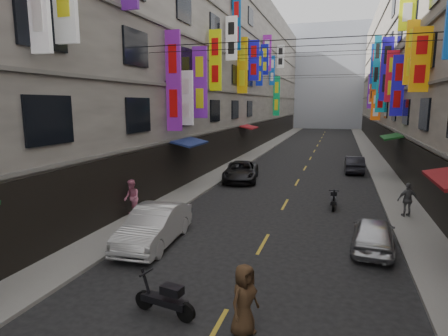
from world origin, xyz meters
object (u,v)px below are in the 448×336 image
Objects in this scene: pedestrian_crossing at (244,300)px; pedestrian_rfar at (408,200)px; car_left_far at (241,171)px; pedestrian_lfar at (132,198)px; scooter_crossing at (165,299)px; car_right_far at (354,164)px; scooter_far_right at (333,200)px; car_right_mid at (373,234)px; car_left_mid at (154,226)px.

pedestrian_rfar is at bearing 0.83° from pedestrian_crossing.
pedestrian_lfar is (-2.72, -9.99, 0.32)m from car_left_far.
pedestrian_rfar reaches higher than car_left_far.
pedestrian_rfar is 0.94× the size of pedestrian_crossing.
scooter_crossing is at bearing 111.92° from pedestrian_crossing.
scooter_crossing is at bearing 38.58° from pedestrian_rfar.
car_right_far is (7.71, 5.72, -0.02)m from car_left_far.
scooter_far_right is 1.05× the size of pedestrian_crossing.
pedestrian_lfar reaches higher than car_left_far.
car_right_mid is at bearing 104.39° from scooter_far_right.
scooter_far_right is 1.03× the size of pedestrian_lfar.
scooter_far_right is 12.01m from pedestrian_crossing.
pedestrian_rfar is at bearing -42.07° from car_left_far.
car_left_mid is at bearing 15.62° from pedestrian_rfar.
car_right_far is 23.12m from pedestrian_crossing.
scooter_crossing is at bearing 53.84° from car_right_mid.
car_right_mid reaches higher than scooter_crossing.
pedestrian_rfar is (12.40, 3.74, -0.07)m from pedestrian_lfar.
car_right_far is at bearing -2.90° from scooter_crossing.
pedestrian_crossing is at bearing 47.30° from pedestrian_rfar.
car_left_far is 10.36m from pedestrian_lfar.
car_right_far is 12.14m from pedestrian_rfar.
pedestrian_rfar is (1.97, -11.97, 0.28)m from car_right_far.
scooter_crossing is 1.11× the size of pedestrian_rfar.
pedestrian_rfar reaches higher than car_right_far.
pedestrian_lfar reaches higher than car_right_mid.
scooter_crossing is 2.15m from pedestrian_crossing.
car_right_far is (1.37, 11.04, 0.21)m from scooter_far_right.
car_left_far is at bearing -41.03° from scooter_far_right.
pedestrian_lfar is (-2.57, 2.67, 0.25)m from car_left_mid.
pedestrian_crossing is at bearing -47.84° from car_left_mid.
pedestrian_crossing is at bearing 67.40° from car_right_mid.
car_right_far reaches higher than car_right_mid.
car_left_far is 9.60m from car_right_far.
scooter_crossing is 1.03× the size of pedestrian_lfar.
pedestrian_lfar reaches higher than scooter_crossing.
car_left_mid reaches higher than car_right_mid.
car_left_far reaches higher than scooter_crossing.
pedestrian_crossing reaches higher than car_left_far.
scooter_far_right is at bearing 72.04° from pedestrian_lfar.
pedestrian_lfar is at bearing 46.35° from scooter_crossing.
pedestrian_lfar reaches higher than car_right_far.
car_right_far reaches higher than scooter_crossing.
car_left_mid is 2.58× the size of pedestrian_lfar.
pedestrian_rfar is (9.68, -6.25, 0.25)m from car_left_far.
scooter_far_right is 0.40× the size of car_left_mid.
car_left_mid is at bearing 72.07° from pedestrian_crossing.
pedestrian_lfar is 10.21m from pedestrian_crossing.
scooter_far_right is 8.28m from car_left_far.
car_right_mid is (7.85, -10.77, -0.05)m from car_left_far.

